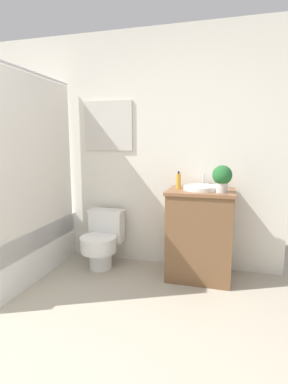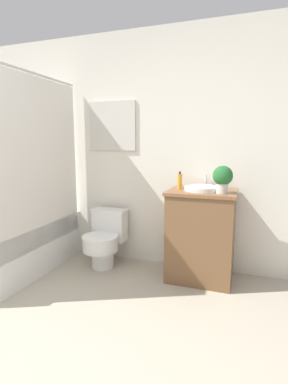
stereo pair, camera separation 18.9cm
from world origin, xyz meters
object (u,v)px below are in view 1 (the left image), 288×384
sink (201,188)px  soap_bottle (178,181)px  toilet (102,239)px  potted_plant (222,177)px

sink → soap_bottle: (-0.23, 0.02, 0.06)m
toilet → soap_bottle: soap_bottle is taller
toilet → potted_plant: (1.23, -0.08, 0.72)m
sink → soap_bottle: soap_bottle is taller
toilet → sink: bearing=1.9°
toilet → sink: 1.20m
soap_bottle → potted_plant: size_ratio=0.69×
sink → potted_plant: potted_plant is taller
sink → soap_bottle: bearing=174.7°
potted_plant → sink: bearing=150.4°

